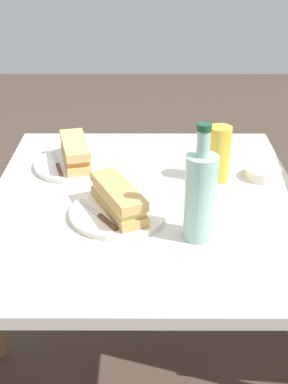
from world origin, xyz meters
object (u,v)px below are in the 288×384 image
object	(u,v)px
plate_near	(118,213)
olive_bowl	(262,173)
baguette_sandwich_far	(74,152)
water_bottle	(199,195)
baguette_sandwich_near	(117,198)
beer_glass	(218,154)
knife_far	(57,164)
plate_far	(75,164)
knife_near	(99,216)
dining_table	(144,239)

from	to	relation	value
plate_near	olive_bowl	size ratio (longest dim) A/B	2.46
baguette_sandwich_far	water_bottle	size ratio (longest dim) A/B	0.77
baguette_sandwich_near	beer_glass	size ratio (longest dim) A/B	1.42
plate_near	water_bottle	bearing A→B (deg)	-117.48
water_bottle	knife_far	bearing A→B (deg)	46.33
baguette_sandwich_near	plate_far	size ratio (longest dim) A/B	0.91
plate_near	beer_glass	xyz separation A→B (m)	(0.20, -0.27, 0.07)
baguette_sandwich_far	water_bottle	bearing A→B (deg)	-139.57
plate_far	knife_far	size ratio (longest dim) A/B	1.42
plate_far	baguette_sandwich_far	xyz separation A→B (m)	(0.00, 0.00, 0.04)
knife_near	plate_near	bearing A→B (deg)	-53.59
knife_near	water_bottle	xyz separation A→B (m)	(-0.07, -0.24, 0.09)
water_bottle	olive_bowl	distance (m)	0.39
plate_near	baguette_sandwich_near	world-z (taller)	baguette_sandwich_near
dining_table	baguette_sandwich_near	bearing A→B (deg)	143.23
plate_far	beer_glass	distance (m)	0.43
baguette_sandwich_near	knife_far	distance (m)	0.33
baguette_sandwich_near	water_bottle	size ratio (longest dim) A/B	0.80
plate_near	olive_bowl	bearing A→B (deg)	-61.96
baguette_sandwich_near	plate_far	distance (m)	0.33
dining_table	knife_near	size ratio (longest dim) A/B	6.10
knife_far	baguette_sandwich_near	bearing A→B (deg)	-144.23
baguette_sandwich_near	dining_table	bearing A→B (deg)	-36.77
knife_near	beer_glass	bearing A→B (deg)	-53.26
dining_table	plate_far	bearing A→B (deg)	45.67
plate_near	knife_near	world-z (taller)	knife_near
beer_glass	olive_bowl	size ratio (longest dim) A/B	1.57
plate_far	baguette_sandwich_far	bearing A→B (deg)	45.00
dining_table	olive_bowl	distance (m)	0.39
plate_far	plate_near	bearing A→B (deg)	-154.14
baguette_sandwich_far	water_bottle	world-z (taller)	water_bottle
olive_bowl	beer_glass	bearing A→B (deg)	94.89
baguette_sandwich_near	knife_near	size ratio (longest dim) A/B	1.45
water_bottle	baguette_sandwich_near	bearing A→B (deg)	62.52
baguette_sandwich_near	olive_bowl	bearing A→B (deg)	-61.96
plate_near	knife_near	bearing A→B (deg)	126.41
knife_near	beer_glass	size ratio (longest dim) A/B	0.97
baguette_sandwich_far	water_bottle	xyz separation A→B (m)	(-0.39, -0.33, 0.06)
olive_bowl	knife_far	bearing A→B (deg)	85.11
plate_near	olive_bowl	distance (m)	0.46
knife_far	olive_bowl	distance (m)	0.60
knife_far	water_bottle	world-z (taller)	water_bottle
knife_far	beer_glass	distance (m)	0.47
knife_far	olive_bowl	xyz separation A→B (m)	(-0.05, -0.60, -0.00)
plate_near	water_bottle	world-z (taller)	water_bottle
baguette_sandwich_near	baguette_sandwich_far	distance (m)	0.32
knife_near	plate_far	xyz separation A→B (m)	(0.32, 0.10, -0.01)
beer_glass	olive_bowl	distance (m)	0.15
baguette_sandwich_near	baguette_sandwich_far	bearing A→B (deg)	25.86
plate_near	plate_far	distance (m)	0.32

